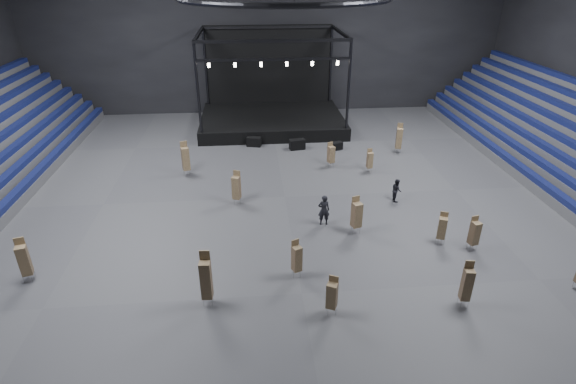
{
  "coord_description": "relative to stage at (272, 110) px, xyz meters",
  "views": [
    {
      "loc": [
        -2.26,
        -28.06,
        14.72
      ],
      "look_at": [
        0.06,
        -2.0,
        1.4
      ],
      "focal_mm": 28.0,
      "sensor_mm": 36.0,
      "label": 1
    }
  ],
  "objects": [
    {
      "name": "floor",
      "position": [
        -0.0,
        -16.24,
        -1.45
      ],
      "size": [
        50.0,
        50.0,
        0.0
      ],
      "primitive_type": "plane",
      "color": "#414144",
      "rests_on": "ground"
    },
    {
      "name": "wall_back",
      "position": [
        -0.0,
        4.76,
        7.55
      ],
      "size": [
        50.0,
        0.2,
        18.0
      ],
      "primitive_type": "cube",
      "color": "black",
      "rests_on": "ground"
    },
    {
      "name": "wall_front",
      "position": [
        -0.0,
        -37.24,
        7.55
      ],
      "size": [
        50.0,
        0.2,
        18.0
      ],
      "primitive_type": "cube",
      "color": "black",
      "rests_on": "ground"
    },
    {
      "name": "stage",
      "position": [
        0.0,
        0.0,
        0.0
      ],
      "size": [
        14.0,
        10.0,
        9.2
      ],
      "color": "black",
      "rests_on": "floor"
    },
    {
      "name": "flight_case_left",
      "position": [
        -1.94,
        -6.06,
        -1.03
      ],
      "size": [
        1.39,
        0.95,
        0.84
      ],
      "primitive_type": "cube",
      "rotation": [
        0.0,
        0.0,
        -0.27
      ],
      "color": "black",
      "rests_on": "floor"
    },
    {
      "name": "flight_case_mid",
      "position": [
        1.87,
        -7.16,
        -1.0
      ],
      "size": [
        1.46,
        0.92,
        0.9
      ],
      "primitive_type": "cube",
      "rotation": [
        0.0,
        0.0,
        0.19
      ],
      "color": "black",
      "rests_on": "floor"
    },
    {
      "name": "flight_case_right",
      "position": [
        5.31,
        -7.63,
        -1.1
      ],
      "size": [
        1.18,
        0.89,
        0.71
      ],
      "primitive_type": "cube",
      "rotation": [
        0.0,
        0.0,
        0.38
      ],
      "color": "black",
      "rests_on": "floor"
    },
    {
      "name": "chair_stack_0",
      "position": [
        -3.33,
        -16.91,
        -0.19
      ],
      "size": [
        0.64,
        0.64,
        2.42
      ],
      "rotation": [
        0.0,
        0.0,
        -0.34
      ],
      "color": "silver",
      "rests_on": "floor"
    },
    {
      "name": "chair_stack_1",
      "position": [
        -14.0,
        -24.39,
        -0.15
      ],
      "size": [
        0.64,
        0.64,
        2.49
      ],
      "rotation": [
        0.0,
        0.0,
        0.3
      ],
      "color": "silver",
      "rests_on": "floor"
    },
    {
      "name": "chair_stack_2",
      "position": [
        8.64,
        -22.91,
        -0.37
      ],
      "size": [
        0.61,
        0.61,
        2.03
      ],
      "rotation": [
        0.0,
        0.0,
        -0.4
      ],
      "color": "silver",
      "rests_on": "floor"
    },
    {
      "name": "chair_stack_3",
      "position": [
        -0.12,
        -25.25,
        -0.32
      ],
      "size": [
        0.58,
        0.58,
        2.16
      ],
      "rotation": [
        0.0,
        0.0,
        0.41
      ],
      "color": "silver",
      "rests_on": "floor"
    },
    {
      "name": "chair_stack_4",
      "position": [
        7.65,
        -28.22,
        -0.19
      ],
      "size": [
        0.51,
        0.51,
        2.46
      ],
      "rotation": [
        0.0,
        0.0,
        -0.14
      ],
      "color": "silver",
      "rests_on": "floor"
    },
    {
      "name": "chair_stack_5",
      "position": [
        4.15,
        -11.27,
        -0.34
      ],
      "size": [
        0.63,
        0.63,
        2.07
      ],
      "rotation": [
        0.0,
        0.0,
        0.36
      ],
      "color": "silver",
      "rests_on": "floor"
    },
    {
      "name": "chair_stack_6",
      "position": [
        1.21,
        -28.23,
        -0.36
      ],
      "size": [
        0.63,
        0.63,
        2.03
      ],
      "rotation": [
        0.0,
        0.0,
        -0.43
      ],
      "color": "silver",
      "rests_on": "floor"
    },
    {
      "name": "chair_stack_7",
      "position": [
        7.01,
        -12.5,
        -0.44
      ],
      "size": [
        0.45,
        0.45,
        1.91
      ],
      "rotation": [
        0.0,
        0.0,
        0.09
      ],
      "color": "silver",
      "rests_on": "floor"
    },
    {
      "name": "chair_stack_8",
      "position": [
        -4.61,
        -27.05,
        0.04
      ],
      "size": [
        0.55,
        0.55,
        2.95
      ],
      "rotation": [
        0.0,
        0.0,
        -0.08
      ],
      "color": "silver",
      "rests_on": "floor"
    },
    {
      "name": "chair_stack_9",
      "position": [
        3.93,
        -21.3,
        -0.17
      ],
      "size": [
        0.67,
        0.67,
        2.41
      ],
      "rotation": [
        0.0,
        0.0,
        0.32
      ],
      "color": "silver",
      "rests_on": "floor"
    },
    {
      "name": "chair_stack_10",
      "position": [
        10.2,
        -23.7,
        -0.32
      ],
      "size": [
        0.56,
        0.56,
        2.13
      ],
      "rotation": [
        0.0,
        0.0,
        0.22
      ],
      "color": "silver",
      "rests_on": "floor"
    },
    {
      "name": "chair_stack_11",
      "position": [
        -7.29,
        -11.83,
        -0.04
      ],
      "size": [
        0.69,
        0.69,
        2.72
      ],
      "rotation": [
        0.0,
        0.0,
        0.32
      ],
      "color": "silver",
      "rests_on": "floor"
    },
    {
      "name": "chair_stack_12",
      "position": [
        10.53,
        -8.71,
        -0.11
      ],
      "size": [
        0.59,
        0.59,
        2.62
      ],
      "rotation": [
        0.0,
        0.0,
        -0.23
      ],
      "color": "silver",
      "rests_on": "floor"
    },
    {
      "name": "man_center",
      "position": [
        2.13,
        -20.16,
        -0.43
      ],
      "size": [
        0.75,
        0.49,
        2.03
      ],
      "primitive_type": "imported",
      "rotation": [
        0.0,
        0.0,
        3.13
      ],
      "color": "black",
      "rests_on": "floor"
    },
    {
      "name": "crew_member",
      "position": [
        7.67,
        -17.41,
        -0.65
      ],
      "size": [
        0.62,
        0.79,
        1.6
      ],
      "primitive_type": "imported",
      "rotation": [
        0.0,
        0.0,
        1.55
      ],
      "color": "black",
      "rests_on": "floor"
    }
  ]
}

